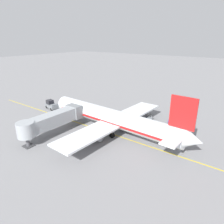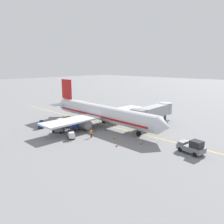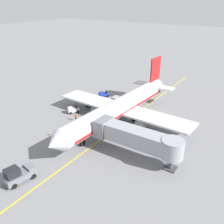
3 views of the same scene
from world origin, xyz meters
name	(u,v)px [view 2 (image 2 of 3)]	position (x,y,z in m)	size (l,w,h in m)	color
ground_plane	(111,126)	(0.00, 0.00, 0.00)	(400.00, 400.00, 0.00)	slate
gate_lead_in_line	(111,126)	(0.00, 0.00, 0.00)	(0.24, 80.00, 0.01)	gold
parked_airliner	(102,113)	(1.02, -1.99, 3.19)	(30.20, 37.31, 10.63)	silver
jet_bridge	(154,112)	(-7.78, 7.16, 3.46)	(14.84, 3.50, 4.98)	#93999E
pushback_tractor	(192,147)	(2.96, 21.41, 1.10)	(2.96, 4.73, 2.40)	slate
baggage_tug_lead	(71,135)	(11.95, 0.10, 0.71)	(2.27, 2.77, 1.62)	silver
baggage_tug_trailing	(59,130)	(11.51, -4.94, 0.71)	(2.20, 2.77, 1.62)	slate
baggage_tug_spare	(41,125)	(11.92, -11.50, 0.71)	(2.42, 2.74, 1.62)	#1E339E
baggage_cart_front	(75,126)	(7.66, -4.18, 0.95)	(1.44, 2.94, 1.58)	#4C4C51
baggage_cart_second_in_train	(68,123)	(7.56, -6.97, 0.95)	(1.44, 2.94, 1.58)	#4C4C51
baggage_cart_third_in_train	(62,121)	(7.25, -9.84, 0.95)	(1.44, 2.94, 1.58)	#4C4C51
ground_crew_wing_walker	(91,133)	(8.84, 2.74, 0.95)	(0.73, 0.31, 1.69)	#232328
safety_cone_nose_left	(140,142)	(5.19, 12.45, 0.29)	(0.36, 0.36, 0.59)	black
safety_cone_nose_right	(117,145)	(9.07, 9.94, 0.29)	(0.36, 0.36, 0.59)	black
safety_cone_wing_tip	(114,137)	(6.22, 6.73, 0.29)	(0.36, 0.36, 0.59)	black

